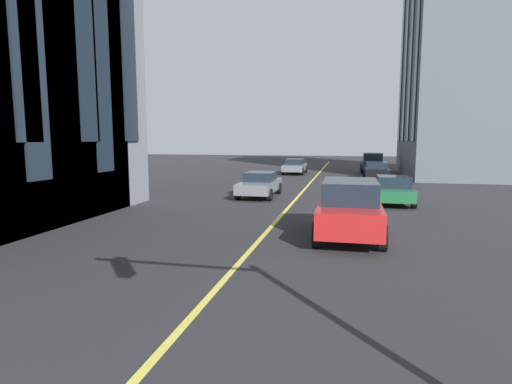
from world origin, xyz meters
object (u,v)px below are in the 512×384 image
at_px(car_grey_near, 260,184).
at_px(car_blue_mid, 372,162).
at_px(car_grey_trailing, 295,166).
at_px(car_green_parked_a, 393,190).
at_px(car_black_far, 376,170).
at_px(car_red_parked_b, 350,208).

xyz_separation_m(car_grey_near, car_blue_mid, (18.32, -7.01, 0.27)).
bearing_deg(car_grey_trailing, car_blue_mid, -67.29).
bearing_deg(car_green_parked_a, car_grey_trailing, 23.05).
xyz_separation_m(car_black_far, car_grey_trailing, (3.28, 7.01, 0.00)).
relative_size(car_black_far, car_blue_mid, 0.94).
bearing_deg(car_red_parked_b, car_blue_mid, -4.44).
xyz_separation_m(car_black_far, car_red_parked_b, (-20.85, 2.10, 0.27)).
xyz_separation_m(car_grey_near, car_red_parked_b, (-8.74, -4.91, 0.27)).
bearing_deg(car_grey_near, car_grey_trailing, 0.01).
height_order(car_black_far, car_grey_near, same).
relative_size(car_green_parked_a, car_red_parked_b, 0.83).
relative_size(car_grey_trailing, car_red_parked_b, 0.94).
height_order(car_grey_trailing, car_red_parked_b, car_red_parked_b).
bearing_deg(car_grey_near, car_black_far, -30.07).
distance_m(car_black_far, car_grey_near, 13.99).
bearing_deg(car_black_far, car_grey_near, 149.93).
bearing_deg(car_grey_trailing, car_green_parked_a, -156.95).
bearing_deg(car_blue_mid, car_green_parked_a, -180.00).
distance_m(car_grey_trailing, car_blue_mid, 7.61).
distance_m(car_grey_near, car_blue_mid, 19.62).
relative_size(car_black_far, car_red_parked_b, 0.94).
distance_m(car_black_far, car_red_parked_b, 20.95).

